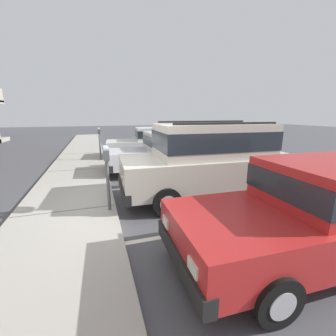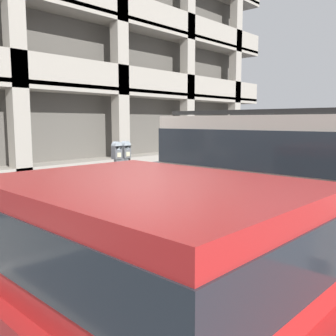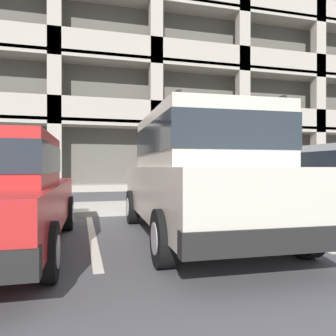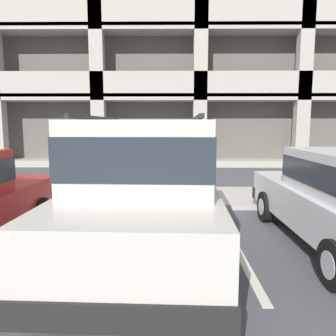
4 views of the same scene
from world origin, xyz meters
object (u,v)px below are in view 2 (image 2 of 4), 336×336
object	(u,v)px
parking_meter_near	(121,163)
parking_meter_far	(279,149)
red_sedan	(129,283)
silver_suv	(281,184)

from	to	relation	value
parking_meter_near	parking_meter_far	xyz separation A→B (m)	(6.05, 0.02, -0.10)
red_sedan	parking_meter_far	world-z (taller)	parking_meter_far
parking_meter_far	red_sedan	bearing A→B (deg)	-160.60
silver_suv	parking_meter_near	bearing A→B (deg)	99.88
red_sedan	parking_meter_near	bearing A→B (deg)	51.24
silver_suv	red_sedan	bearing A→B (deg)	-172.04
parking_meter_near	parking_meter_far	world-z (taller)	parking_meter_far
silver_suv	red_sedan	distance (m)	2.97
silver_suv	parking_meter_near	world-z (taller)	silver_suv
silver_suv	parking_meter_near	distance (m)	2.74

